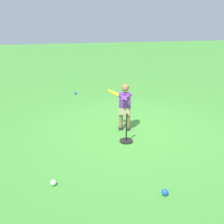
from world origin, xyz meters
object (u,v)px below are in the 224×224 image
play_ball_behind_batter (75,93)px  batting_tee (126,137)px  play_ball_far_left (53,183)px  play_ball_far_right (165,192)px  child_batter (124,103)px

play_ball_behind_batter → batting_tee: batting_tee is taller
play_ball_far_left → batting_tee: bearing=-50.7°
play_ball_far_right → batting_tee: (1.83, 0.11, 0.05)m
play_ball_far_right → play_ball_far_left: size_ratio=1.07×
play_ball_far_right → batting_tee: batting_tee is taller
child_batter → play_ball_far_left: child_batter is taller
play_ball_far_left → play_ball_behind_batter: size_ratio=1.12×
batting_tee → play_ball_behind_batter: bearing=11.6°
batting_tee → play_ball_far_right: bearing=-176.6°
play_ball_behind_batter → child_batter: bearing=-164.1°
play_ball_far_right → play_ball_behind_batter: 5.66m
child_batter → play_ball_far_left: (-1.89, 1.63, -0.60)m
child_batter → play_ball_far_right: 2.55m
play_ball_far_left → child_batter: bearing=-40.8°
play_ball_far_left → batting_tee: 1.96m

